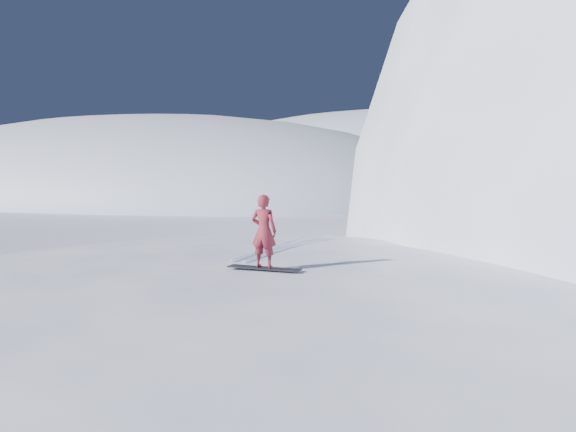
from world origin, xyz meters
name	(u,v)px	position (x,y,z in m)	size (l,w,h in m)	color
ground	(256,384)	(0.00, 0.00, 0.00)	(400.00, 400.00, 0.00)	white
near_ridge	(358,354)	(1.00, 3.00, 0.00)	(36.00, 28.00, 4.80)	white
far_ridge_a	(130,197)	(-70.00, 60.00, 0.00)	(120.00, 70.00, 28.00)	white
far_ridge_c	(394,191)	(-40.00, 110.00, 0.00)	(140.00, 90.00, 36.00)	white
wind_bumps	(286,353)	(-0.56, 2.12, 0.00)	(16.00, 14.40, 1.00)	white
snowboard	(264,268)	(-0.17, 0.58, 2.41)	(1.69, 0.32, 0.03)	black
snowboarder	(264,231)	(-0.17, 0.58, 3.24)	(0.59, 0.39, 1.61)	maroon
vapor_plume	(59,200)	(-71.96, 46.97, 0.00)	(10.80, 8.64, 7.56)	white
board_tracks	(284,245)	(-1.84, 4.04, 2.42)	(1.52, 5.91, 0.04)	silver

